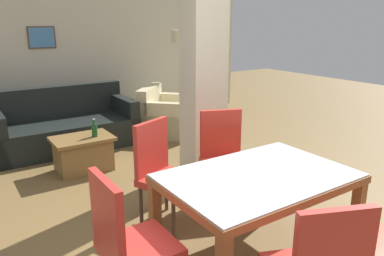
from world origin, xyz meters
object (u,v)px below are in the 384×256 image
at_px(dining_chair_far_right, 223,154).
at_px(dining_chair_head_left, 127,239).
at_px(dining_table, 258,191).
at_px(sofa, 66,128).
at_px(armchair, 167,117).
at_px(coffee_table, 83,153).
at_px(dining_chair_far_left, 162,169).
at_px(bottle, 94,130).
at_px(floor_lamp, 180,45).

xyz_separation_m(dining_chair_far_right, dining_chair_head_left, (-1.48, -0.89, 0.00)).
relative_size(dining_table, dining_chair_far_right, 1.49).
bearing_deg(dining_chair_head_left, sofa, 170.56).
bearing_deg(dining_chair_far_right, sofa, -50.43).
height_order(dining_chair_far_right, armchair, dining_chair_far_right).
height_order(dining_table, coffee_table, dining_table).
relative_size(dining_chair_far_left, bottle, 4.24).
distance_m(dining_chair_far_left, dining_chair_head_left, 1.17).
height_order(sofa, coffee_table, sofa).
relative_size(dining_chair_far_left, armchair, 0.78).
height_order(sofa, bottle, sofa).
xyz_separation_m(coffee_table, floor_lamp, (2.40, 1.49, 1.20)).
relative_size(dining_table, armchair, 1.16).
distance_m(dining_chair_head_left, sofa, 3.70).
height_order(dining_table, dining_chair_head_left, dining_chair_head_left).
relative_size(dining_chair_head_left, coffee_table, 1.33).
relative_size(dining_table, bottle, 6.33).
xyz_separation_m(dining_chair_far_left, dining_chair_head_left, (-0.75, -0.90, 0.00)).
bearing_deg(dining_table, sofa, 97.93).
xyz_separation_m(dining_chair_far_left, bottle, (-0.08, 1.63, -0.00)).
bearing_deg(dining_chair_far_left, dining_chair_far_right, 157.60).
bearing_deg(coffee_table, armchair, 26.69).
bearing_deg(floor_lamp, dining_chair_head_left, -125.69).
distance_m(sofa, coffee_table, 1.07).
bearing_deg(dining_table, armchair, 71.55).
bearing_deg(floor_lamp, dining_chair_far_right, -114.50).
bearing_deg(coffee_table, dining_table, -77.22).
distance_m(dining_chair_far_left, sofa, 2.76).
xyz_separation_m(dining_chair_head_left, sofa, (0.61, 3.65, -0.24)).
relative_size(dining_chair_far_right, sofa, 0.49).
bearing_deg(dining_table, dining_chair_head_left, 180.00).
height_order(coffee_table, bottle, bottle).
height_order(dining_table, armchair, armchair).
distance_m(dining_table, sofa, 3.69).
bearing_deg(dining_chair_far_left, coffee_table, -104.33).
height_order(dining_table, floor_lamp, floor_lamp).
relative_size(dining_chair_far_left, dining_chair_head_left, 1.00).
bearing_deg(floor_lamp, bottle, -145.38).
bearing_deg(dining_chair_far_right, dining_chair_far_left, 21.60).
bearing_deg(dining_chair_head_left, dining_table, 90.00).
height_order(dining_chair_far_left, armchair, dining_chair_far_left).
relative_size(coffee_table, bottle, 3.19).
bearing_deg(dining_chair_head_left, dining_chair_far_right, 121.11).
bearing_deg(coffee_table, dining_chair_head_left, -101.57).
distance_m(armchair, floor_lamp, 1.46).
bearing_deg(sofa, dining_table, 97.93).
distance_m(dining_chair_head_left, floor_lamp, 5.10).
bearing_deg(armchair, dining_table, 26.10).
height_order(bottle, floor_lamp, floor_lamp).
distance_m(dining_chair_far_left, armchair, 2.99).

